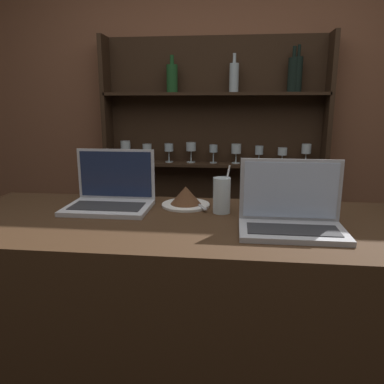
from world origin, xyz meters
TOP-DOWN VIEW (x-y plane):
  - bar_counter at (0.00, 0.34)m, footprint 1.96×0.68m
  - back_wall at (0.00, 1.78)m, footprint 7.00×0.06m
  - back_shelf at (-0.04, 1.70)m, footprint 1.55×0.18m
  - laptop_near at (-0.41, 0.48)m, footprint 0.34×0.24m
  - laptop_far at (0.30, 0.27)m, footprint 0.35×0.20m
  - cake_plate at (-0.10, 0.54)m, footprint 0.20×0.20m
  - water_glass at (0.05, 0.46)m, footprint 0.07×0.07m

SIDE VIEW (x-z plane):
  - bar_counter at x=0.00m, z-range 0.00..1.06m
  - back_shelf at x=-0.04m, z-range 0.05..1.99m
  - cake_plate at x=-0.10m, z-range 1.06..1.14m
  - laptop_near at x=-0.41m, z-range 1.00..1.23m
  - laptop_far at x=0.30m, z-range 1.00..1.24m
  - water_glass at x=0.05m, z-range 1.04..1.23m
  - back_wall at x=0.00m, z-range 0.00..2.70m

